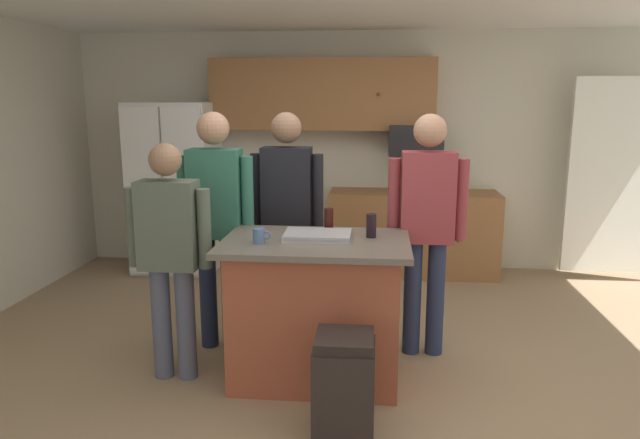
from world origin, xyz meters
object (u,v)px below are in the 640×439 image
(person_host_foreground, at_px, (287,209))
(trash_bin, at_px, (344,387))
(glass_pilsner, at_px, (329,220))
(mug_ceramic_white, at_px, (259,236))
(person_guest_right, at_px, (170,247))
(serving_tray, at_px, (318,235))
(person_guest_left, at_px, (427,218))
(glass_short_whisky, at_px, (371,226))
(refrigerator, at_px, (176,188))
(kitchen_island, at_px, (316,309))
(microwave_over_range, at_px, (415,140))
(person_guest_by_door, at_px, (216,214))

(person_host_foreground, distance_m, trash_bin, 1.69)
(glass_pilsner, distance_m, mug_ceramic_white, 0.56)
(person_guest_right, bearing_deg, serving_tray, 2.63)
(person_guest_left, height_order, glass_short_whisky, person_guest_left)
(glass_pilsner, distance_m, glass_short_whisky, 0.33)
(refrigerator, bearing_deg, mug_ceramic_white, -60.52)
(kitchen_island, bearing_deg, glass_short_whisky, 17.60)
(microwave_over_range, distance_m, person_guest_by_door, 2.69)
(person_guest_right, distance_m, mug_ceramic_white, 0.62)
(person_guest_left, xyz_separation_m, mug_ceramic_white, (-1.11, -0.59, -0.02))
(refrigerator, relative_size, mug_ceramic_white, 15.44)
(refrigerator, distance_m, microwave_over_range, 2.66)
(kitchen_island, bearing_deg, person_host_foreground, 112.40)
(refrigerator, height_order, glass_pilsner, refrigerator)
(person_host_foreground, relative_size, glass_pilsner, 10.83)
(person_host_foreground, bearing_deg, trash_bin, -1.87)
(microwave_over_range, bearing_deg, person_guest_left, -90.88)
(kitchen_island, relative_size, person_guest_right, 0.77)
(mug_ceramic_white, distance_m, trash_bin, 1.10)
(person_guest_left, distance_m, person_guest_right, 1.81)
(person_guest_by_door, bearing_deg, microwave_over_range, 82.77)
(serving_tray, bearing_deg, trash_bin, -73.21)
(person_guest_by_door, xyz_separation_m, person_guest_right, (-0.17, -0.53, -0.12))
(kitchen_island, xyz_separation_m, glass_short_whisky, (0.36, 0.12, 0.56))
(mug_ceramic_white, bearing_deg, glass_short_whisky, 17.86)
(person_guest_by_door, xyz_separation_m, person_guest_left, (1.55, 0.03, -0.01))
(person_host_foreground, bearing_deg, person_guest_by_door, -82.12)
(mug_ceramic_white, relative_size, serving_tray, 0.27)
(refrigerator, bearing_deg, person_guest_left, -37.70)
(glass_pilsner, bearing_deg, refrigerator, 130.47)
(glass_pilsner, bearing_deg, microwave_over_range, 72.56)
(person_host_foreground, xyz_separation_m, serving_tray, (0.31, -0.68, -0.05))
(person_guest_left, xyz_separation_m, person_host_foreground, (-1.06, 0.25, 0.00))
(person_host_foreground, distance_m, mug_ceramic_white, 0.85)
(refrigerator, relative_size, person_guest_right, 1.15)
(person_guest_by_door, relative_size, person_guest_right, 1.12)
(trash_bin, bearing_deg, person_guest_by_door, 131.90)
(microwave_over_range, distance_m, kitchen_island, 2.86)
(microwave_over_range, relative_size, person_guest_by_door, 0.31)
(microwave_over_range, bearing_deg, kitchen_island, -107.08)
(microwave_over_range, xyz_separation_m, person_host_foreground, (-1.09, -1.85, -0.41))
(glass_short_whisky, bearing_deg, serving_tray, -168.92)
(microwave_over_range, relative_size, person_guest_right, 0.35)
(refrigerator, height_order, glass_short_whisky, refrigerator)
(glass_short_whisky, xyz_separation_m, trash_bin, (-0.13, -0.81, -0.75))
(microwave_over_range, bearing_deg, person_guest_by_door, -126.54)
(person_guest_right, bearing_deg, kitchen_island, 0.00)
(mug_ceramic_white, bearing_deg, serving_tray, 24.03)
(microwave_over_range, height_order, person_host_foreground, person_host_foreground)
(person_guest_by_door, relative_size, mug_ceramic_white, 15.04)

